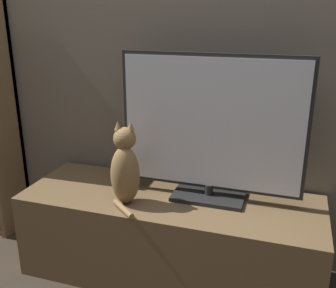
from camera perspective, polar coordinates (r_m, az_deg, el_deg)
name	(u,v)px	position (r m, az deg, el deg)	size (l,w,h in m)	color
wall_back	(189,27)	(2.14, 2.99, 16.64)	(4.80, 0.05, 2.60)	#756B5B
tv_stand	(170,236)	(2.17, 0.27, -13.20)	(1.55, 0.54, 0.46)	brown
tv	(211,129)	(1.93, 6.30, 2.11)	(0.92, 0.22, 0.73)	black
cat	(125,169)	(1.94, -6.24, -3.56)	(0.19, 0.25, 0.42)	#997547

